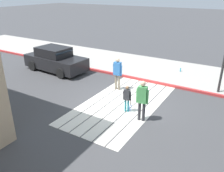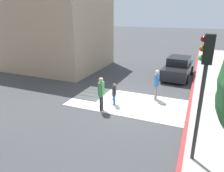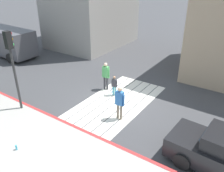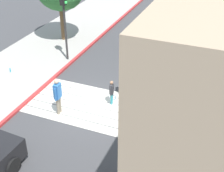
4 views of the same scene
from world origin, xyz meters
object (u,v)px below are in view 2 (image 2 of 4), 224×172
(traffic_light_corner, at_px, (204,76))
(pedestrian_adult_lead, at_px, (157,83))
(car_parked_near_curb, at_px, (178,68))
(pedestrian_child_with_racket, at_px, (114,93))
(pedestrian_adult_trailing, at_px, (101,92))

(traffic_light_corner, relative_size, pedestrian_adult_lead, 2.37)
(car_parked_near_curb, height_order, pedestrian_child_with_racket, car_parked_near_curb)
(traffic_light_corner, xyz_separation_m, pedestrian_adult_lead, (2.21, -4.80, -1.99))
(traffic_light_corner, height_order, pedestrian_adult_trailing, traffic_light_corner)
(pedestrian_adult_trailing, bearing_deg, car_parked_near_curb, -111.05)
(car_parked_near_curb, relative_size, pedestrian_child_with_racket, 3.51)
(pedestrian_adult_lead, distance_m, pedestrian_adult_trailing, 3.36)
(pedestrian_child_with_racket, bearing_deg, traffic_light_corner, 142.31)
(pedestrian_child_with_racket, bearing_deg, car_parked_near_curb, -110.86)
(traffic_light_corner, bearing_deg, pedestrian_adult_trailing, -27.46)
(car_parked_near_curb, distance_m, traffic_light_corner, 10.29)
(car_parked_near_curb, height_order, pedestrian_adult_lead, pedestrian_adult_lead)
(car_parked_near_curb, xyz_separation_m, pedestrian_adult_trailing, (2.92, 7.57, 0.30))
(pedestrian_adult_trailing, height_order, pedestrian_child_with_racket, pedestrian_adult_trailing)
(pedestrian_child_with_racket, bearing_deg, pedestrian_adult_lead, -140.14)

